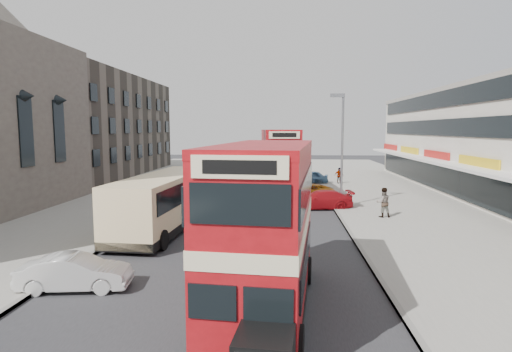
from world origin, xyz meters
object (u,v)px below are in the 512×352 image
at_px(car_right_b, 308,191).
at_px(cyclist, 297,190).
at_px(bus_main, 266,227).
at_px(bus_second, 280,163).
at_px(car_right_c, 309,177).
at_px(car_left_front, 75,273).
at_px(street_lamp, 341,142).
at_px(pedestrian_near, 383,202).
at_px(coach, 165,199).
at_px(car_right_a, 320,200).
at_px(pedestrian_far, 339,176).

height_order(car_right_b, cyclist, cyclist).
height_order(bus_main, cyclist, bus_main).
xyz_separation_m(bus_second, car_right_c, (2.94, 8.38, -2.17)).
bearing_deg(bus_main, car_left_front, -5.04).
distance_m(street_lamp, pedestrian_near, 5.51).
distance_m(street_lamp, car_right_c, 14.24).
bearing_deg(car_right_c, coach, -17.98).
height_order(car_right_a, car_right_c, car_right_c).
xyz_separation_m(car_left_front, cyclist, (8.50, 20.28, 0.07)).
distance_m(street_lamp, car_right_a, 4.36).
bearing_deg(bus_main, car_right_c, -90.29).
relative_size(street_lamp, cyclist, 3.88).
xyz_separation_m(car_right_a, cyclist, (-1.45, 4.50, 0.03)).
bearing_deg(pedestrian_far, street_lamp, -105.84).
bearing_deg(pedestrian_far, coach, -130.59).
bearing_deg(car_right_b, pedestrian_far, 151.68).
distance_m(bus_second, car_right_c, 9.14).
bearing_deg(pedestrian_near, bus_main, 57.04).
height_order(coach, cyclist, coach).
distance_m(coach, pedestrian_far, 23.40).
xyz_separation_m(car_left_front, pedestrian_far, (13.00, 29.05, 0.33)).
distance_m(car_right_a, cyclist, 4.73).
distance_m(street_lamp, car_right_b, 6.51).
bearing_deg(street_lamp, pedestrian_far, 82.89).
bearing_deg(car_left_front, pedestrian_near, -54.51).
xyz_separation_m(car_right_b, cyclist, (-0.87, -0.28, 0.11)).
xyz_separation_m(bus_main, bus_second, (0.22, 22.45, 0.19)).
xyz_separation_m(car_right_a, pedestrian_far, (3.05, 13.27, 0.29)).
height_order(coach, car_left_front, coach).
bearing_deg(pedestrian_near, car_right_a, -47.95).
distance_m(bus_main, bus_second, 22.45).
distance_m(street_lamp, cyclist, 6.58).
relative_size(coach, car_right_b, 2.63).
xyz_separation_m(car_left_front, car_right_b, (9.37, 20.56, -0.05)).
height_order(pedestrian_far, cyclist, cyclist).
relative_size(car_right_a, car_right_b, 1.10).
distance_m(bus_main, cyclist, 21.71).
distance_m(car_right_b, pedestrian_near, 9.06).
xyz_separation_m(bus_main, car_left_front, (-6.79, 1.27, -2.04)).
bearing_deg(bus_main, car_right_b, -91.17).
bearing_deg(bus_main, bus_second, -85.00).
bearing_deg(car_right_b, cyclist, -77.44).
height_order(street_lamp, car_right_c, street_lamp).
distance_m(coach, cyclist, 13.62).
bearing_deg(cyclist, street_lamp, -63.29).
xyz_separation_m(bus_main, coach, (-6.13, 10.46, -0.96)).
distance_m(bus_second, pedestrian_far, 10.07).
bearing_deg(coach, bus_second, 65.92).
distance_m(car_right_b, cyclist, 0.92).
xyz_separation_m(street_lamp, pedestrian_near, (2.24, -3.43, -3.69)).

